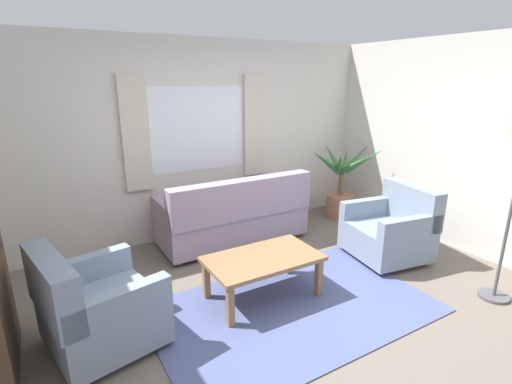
% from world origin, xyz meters
% --- Properties ---
extents(ground_plane, '(6.24, 6.24, 0.00)m').
position_xyz_m(ground_plane, '(0.00, 0.00, 0.00)').
color(ground_plane, '#6B6056').
extents(wall_back, '(5.32, 0.12, 2.60)m').
position_xyz_m(wall_back, '(0.00, 2.26, 1.30)').
color(wall_back, silver).
rests_on(wall_back, ground_plane).
extents(wall_right, '(0.12, 4.40, 2.60)m').
position_xyz_m(wall_right, '(2.66, 0.00, 1.30)').
color(wall_right, silver).
rests_on(wall_right, ground_plane).
extents(window_with_curtains, '(1.98, 0.07, 1.40)m').
position_xyz_m(window_with_curtains, '(0.00, 2.18, 1.45)').
color(window_with_curtains, white).
extents(area_rug, '(2.59, 1.61, 0.01)m').
position_xyz_m(area_rug, '(0.00, 0.00, 0.01)').
color(area_rug, '#4C5684').
rests_on(area_rug, ground_plane).
extents(couch, '(1.90, 0.82, 0.92)m').
position_xyz_m(couch, '(0.22, 1.63, 0.37)').
color(couch, '#998499').
rests_on(couch, ground_plane).
extents(armchair_left, '(0.98, 0.99, 0.88)m').
position_xyz_m(armchair_left, '(-1.67, 0.37, 0.35)').
color(armchair_left, gray).
rests_on(armchair_left, ground_plane).
extents(armchair_right, '(0.94, 0.96, 0.88)m').
position_xyz_m(armchair_right, '(1.65, 0.31, 0.35)').
color(armchair_right, gray).
rests_on(armchair_right, ground_plane).
extents(coffee_table, '(1.10, 0.64, 0.44)m').
position_xyz_m(coffee_table, '(-0.14, 0.32, 0.38)').
color(coffee_table, olive).
rests_on(coffee_table, ground_plane).
extents(potted_plant, '(1.20, 1.17, 1.17)m').
position_xyz_m(potted_plant, '(2.09, 1.66, 0.50)').
color(potted_plant, '#9E6B4C').
rests_on(potted_plant, ground_plane).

